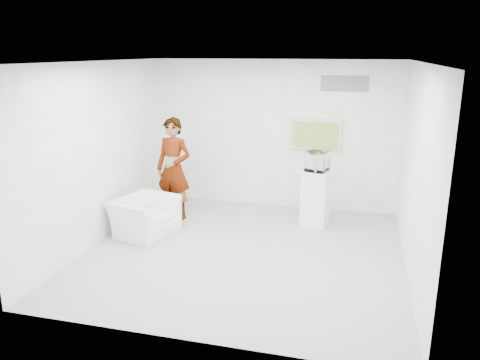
{
  "coord_description": "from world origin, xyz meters",
  "views": [
    {
      "loc": [
        1.69,
        -6.81,
        3.16
      ],
      "look_at": [
        -0.22,
        0.6,
        1.04
      ],
      "focal_mm": 35.0,
      "sensor_mm": 36.0,
      "label": 1
    }
  ],
  "objects_px": {
    "person": "(174,169)",
    "floor_uplight": "(312,205)",
    "armchair": "(145,216)",
    "pedestal": "(316,198)",
    "tv": "(316,135)"
  },
  "relations": [
    {
      "from": "person",
      "to": "floor_uplight",
      "type": "bearing_deg",
      "value": 29.26
    },
    {
      "from": "armchair",
      "to": "tv",
      "type": "bearing_deg",
      "value": -36.7
    },
    {
      "from": "armchair",
      "to": "pedestal",
      "type": "relative_size",
      "value": 0.99
    },
    {
      "from": "armchair",
      "to": "floor_uplight",
      "type": "bearing_deg",
      "value": -40.35
    },
    {
      "from": "pedestal",
      "to": "armchair",
      "type": "bearing_deg",
      "value": -157.0
    },
    {
      "from": "pedestal",
      "to": "floor_uplight",
      "type": "distance_m",
      "value": 0.78
    },
    {
      "from": "floor_uplight",
      "to": "person",
      "type": "bearing_deg",
      "value": -159.83
    },
    {
      "from": "person",
      "to": "pedestal",
      "type": "distance_m",
      "value": 2.74
    },
    {
      "from": "tv",
      "to": "floor_uplight",
      "type": "xyz_separation_m",
      "value": [
        0.0,
        -0.27,
        -1.39
      ]
    },
    {
      "from": "floor_uplight",
      "to": "armchair",
      "type": "bearing_deg",
      "value": -145.29
    },
    {
      "from": "person",
      "to": "pedestal",
      "type": "bearing_deg",
      "value": 14.64
    },
    {
      "from": "person",
      "to": "armchair",
      "type": "bearing_deg",
      "value": -91.59
    },
    {
      "from": "person",
      "to": "tv",
      "type": "bearing_deg",
      "value": 34.39
    },
    {
      "from": "pedestal",
      "to": "floor_uplight",
      "type": "xyz_separation_m",
      "value": [
        -0.13,
        0.68,
        -0.37
      ]
    },
    {
      "from": "person",
      "to": "armchair",
      "type": "relative_size",
      "value": 1.89
    }
  ]
}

